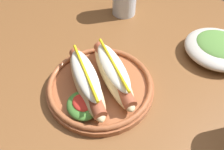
% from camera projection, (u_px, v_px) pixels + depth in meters
% --- Properties ---
extents(dining_table, '(1.41, 0.81, 0.74)m').
position_uv_depth(dining_table, '(161.00, 105.00, 0.57)').
color(dining_table, brown).
rests_on(dining_table, ground_plane).
extents(hot_dog_plate, '(0.24, 0.24, 0.08)m').
position_uv_depth(hot_dog_plate, '(99.00, 82.00, 0.46)').
color(hot_dog_plate, '#9E5633').
rests_on(hot_dog_plate, dining_table).
extents(side_bowl, '(0.16, 0.16, 0.05)m').
position_uv_depth(side_bowl, '(218.00, 47.00, 0.54)').
color(side_bowl, silver).
rests_on(side_bowl, dining_table).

